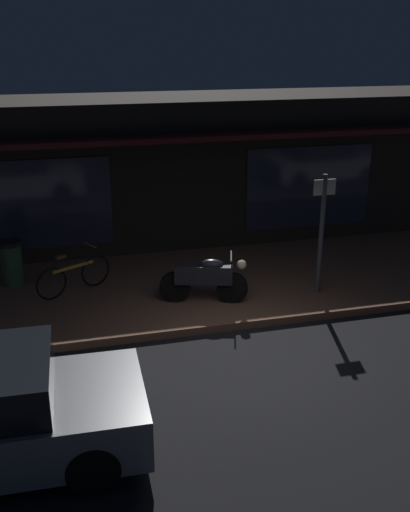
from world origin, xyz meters
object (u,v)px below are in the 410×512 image
object	(u,v)px
trash_bin	(12,262)
motorcycle	(205,278)
sign_post	(322,227)
bicycle_parked	(74,276)

from	to	relation	value
trash_bin	motorcycle	bearing A→B (deg)	-26.91
sign_post	trash_bin	distance (m)	6.30
sign_post	trash_bin	xyz separation A→B (m)	(-5.92, 1.94, -0.89)
motorcycle	bicycle_parked	distance (m)	2.66
motorcycle	trash_bin	size ratio (longest dim) A/B	1.79
trash_bin	sign_post	bearing A→B (deg)	-18.12
sign_post	trash_bin	bearing A→B (deg)	161.88
sign_post	motorcycle	bearing A→B (deg)	177.57
bicycle_parked	trash_bin	world-z (taller)	trash_bin
sign_post	bicycle_parked	bearing A→B (deg)	165.95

